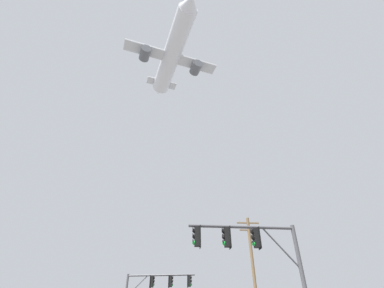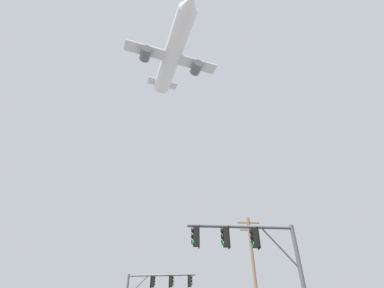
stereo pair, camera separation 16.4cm
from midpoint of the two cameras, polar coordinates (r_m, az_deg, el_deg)
name	(u,v)px [view 2 (the right image)]	position (r m, az deg, el deg)	size (l,w,h in m)	color
signal_pole_near	(253,252)	(14.22, 13.16, -21.24)	(5.41, 0.51, 5.85)	#4C4C51
signal_pole_far	(155,288)	(27.66, -7.64, -27.91)	(6.21, 1.35, 5.50)	#4C4C51
utility_pole	(254,272)	(27.45, 13.13, -24.73)	(2.20, 0.28, 10.46)	brown
airplane	(173,54)	(51.80, -3.97, 18.41)	(16.98, 21.99, 6.04)	white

